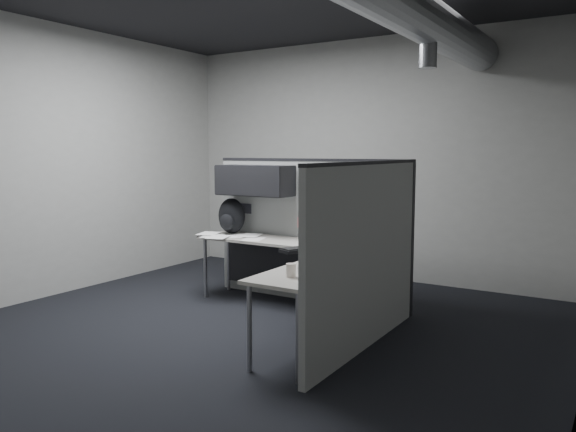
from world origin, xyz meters
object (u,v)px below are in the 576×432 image
Objects in this scene: monitor at (367,225)px; phone at (319,265)px; desk at (300,258)px; keyboard at (304,249)px; backpack at (231,217)px.

phone is at bearing -75.49° from monitor.
keyboard is at bearing -51.59° from desk.
desk is 0.78m from monitor.
backpack is (-1.82, 0.16, -0.04)m from monitor.
backpack is (-1.17, 0.36, 0.32)m from desk.
phone is (0.03, -1.07, -0.21)m from monitor.
phone is (0.68, -0.86, 0.16)m from desk.
monitor reaches higher than keyboard.
phone is 2.23m from backpack.
phone is at bearing -26.72° from backpack.
monitor is 1.91× the size of phone.
desk is 1.27m from backpack.
keyboard is 1.21× the size of backpack.
keyboard reaches higher than desk.
backpack reaches higher than keyboard.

